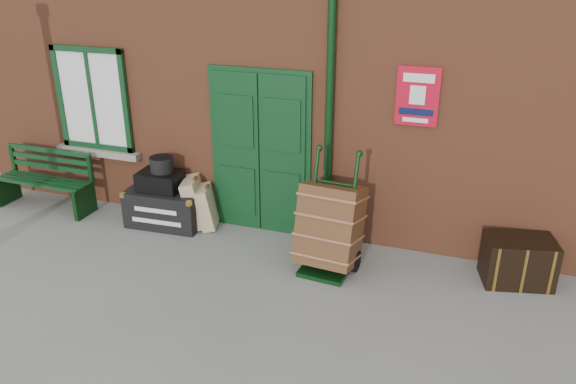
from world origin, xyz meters
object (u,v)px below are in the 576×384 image
at_px(houdini_trunk, 166,207).
at_px(porter_trolley, 330,226).
at_px(dark_trunk, 518,261).
at_px(bench, 46,178).

xyz_separation_m(houdini_trunk, porter_trolley, (2.52, -0.40, 0.30)).
bearing_deg(dark_trunk, houdini_trunk, 167.04).
height_order(houdini_trunk, porter_trolley, porter_trolley).
bearing_deg(houdini_trunk, bench, 178.59).
xyz_separation_m(bench, dark_trunk, (6.70, 0.08, -0.19)).
xyz_separation_m(bench, houdini_trunk, (2.00, 0.06, -0.20)).
xyz_separation_m(houdini_trunk, dark_trunk, (4.69, 0.02, 0.01)).
bearing_deg(houdini_trunk, porter_trolley, -12.14).
relative_size(houdini_trunk, dark_trunk, 1.37).
bearing_deg(dark_trunk, bench, 167.51).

